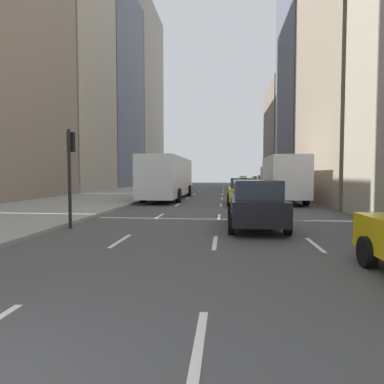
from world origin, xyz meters
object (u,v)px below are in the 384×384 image
Objects in this scene: taxi_lead at (243,191)px; traffic_light_pole at (70,162)px; sedan_black_near at (256,204)px; taxi_second at (259,184)px; taxi_third at (265,185)px; box_truck at (282,178)px; city_bus at (168,177)px.

taxi_lead is 12.28m from traffic_light_pole.
sedan_black_near is at bearing 4.97° from traffic_light_pole.
taxi_third is (0.00, -5.95, 0.00)m from taxi_second.
sedan_black_near is (0.00, -9.56, 0.02)m from taxi_lead.
taxi_second is 29.92m from traffic_light_pole.
sedan_black_near is at bearing -103.52° from box_truck.
taxi_second is 27.87m from sedan_black_near.
taxi_third is 0.95× the size of sedan_black_near.
traffic_light_pole reaches higher than taxi_second.
taxi_lead is 12.54m from taxi_third.
traffic_light_pole is (-9.55, -28.32, 1.53)m from taxi_second.
box_truck is (0.00, -16.09, 0.83)m from taxi_second.
taxi_lead is 0.38× the size of city_bus.
taxi_third is 0.38× the size of city_bus.
taxi_lead and taxi_third have the same top height.
box_truck is at bearing -90.00° from taxi_second.
taxi_lead is at bearing 90.00° from sedan_black_near.
city_bus is at bearing 164.21° from box_truck.
sedan_black_near is at bearing -95.77° from taxi_second.
taxi_lead and taxi_second have the same top height.
taxi_second reaches higher than sedan_black_near.
taxi_third is 11.48m from city_bus.
city_bus reaches higher than taxi_third.
sedan_black_near is 12.00m from box_truck.
taxi_third is at bearing -90.00° from taxi_second.
taxi_second is 16.11m from city_bus.
taxi_second is at bearing 71.36° from traffic_light_pole.
taxi_third is at bearing 66.88° from traffic_light_pole.
city_bus is 8.74m from box_truck.
taxi_second is at bearing 84.23° from sedan_black_near.
taxi_second is 1.22× the size of traffic_light_pole.
sedan_black_near is (-2.80, -21.78, 0.02)m from taxi_third.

